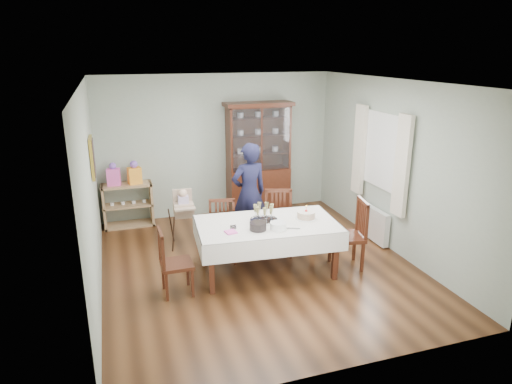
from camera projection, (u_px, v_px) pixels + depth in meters
name	position (u px, v px, depth m)	size (l,w,h in m)	color
floor	(258.00, 265.00, 6.89)	(5.00, 5.00, 0.00)	#593319
room_shell	(247.00, 147.00, 6.86)	(5.00, 5.00, 5.00)	#9EAA99
dining_table	(267.00, 247.00, 6.59)	(2.09, 1.31, 0.76)	#421D10
china_cabinet	(258.00, 157.00, 8.82)	(1.30, 0.48, 2.18)	#421D10
sideboard	(128.00, 205.00, 8.33)	(0.90, 0.38, 0.80)	tan
picture_frame	(92.00, 157.00, 6.47)	(0.04, 0.48, 0.58)	gold
window	(383.00, 151.00, 7.35)	(0.04, 1.02, 1.22)	white
curtain_left	(402.00, 166.00, 6.80)	(0.07, 0.30, 1.55)	silver
curtain_right	(359.00, 150.00, 7.93)	(0.07, 0.30, 1.55)	silver
radiator	(374.00, 224.00, 7.71)	(0.10, 0.80, 0.55)	white
chair_far_left	(223.00, 243.00, 6.99)	(0.49, 0.49, 0.93)	#421D10
chair_far_right	(278.00, 235.00, 7.23)	(0.57, 0.57, 1.00)	#421D10
chair_end_left	(176.00, 275.00, 6.03)	(0.41, 0.41, 0.91)	#421D10
chair_end_right	(348.00, 247.00, 6.77)	(0.55, 0.55, 1.04)	#421D10
woman	(249.00, 193.00, 7.51)	(0.62, 0.41, 1.70)	black
high_chair	(184.00, 223.00, 7.53)	(0.45, 0.45, 0.96)	black
champagne_tray	(264.00, 216.00, 6.54)	(0.40, 0.40, 0.24)	silver
birthday_cake	(306.00, 215.00, 6.62)	(0.30, 0.30, 0.21)	white
plate_stack_dark	(258.00, 226.00, 6.21)	(0.23, 0.23, 0.11)	black
plate_stack_white	(278.00, 226.00, 6.24)	(0.23, 0.23, 0.10)	white
napkin_stack	(231.00, 232.00, 6.13)	(0.14, 0.14, 0.02)	#FE5DC0
cutlery	(231.00, 227.00, 6.30)	(0.10, 0.15, 0.01)	silver
cake_knife	(289.00, 228.00, 6.27)	(0.30, 0.03, 0.01)	silver
gift_bag_pink	(114.00, 175.00, 8.07)	(0.24, 0.17, 0.42)	#FE5DC0
gift_bag_orange	(134.00, 173.00, 8.18)	(0.26, 0.20, 0.43)	#FF9E28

